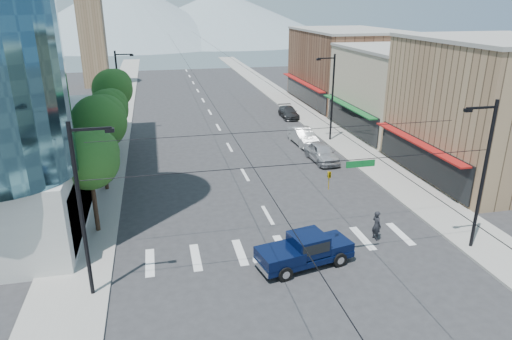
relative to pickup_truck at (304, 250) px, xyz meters
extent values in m
plane|color=#28282B|center=(-0.45, 0.60, -0.97)|extent=(160.00, 160.00, 0.00)
cube|color=gray|center=(-12.45, 40.60, -0.89)|extent=(4.00, 120.00, 0.15)
cube|color=gray|center=(11.55, 40.60, -0.89)|extent=(4.00, 120.00, 0.15)
cube|color=#8C6B4C|center=(19.55, 10.60, 4.53)|extent=(12.00, 14.00, 11.00)
cube|color=tan|center=(19.55, 24.60, 3.53)|extent=(12.00, 14.00, 9.00)
cube|color=brown|center=(19.55, 40.60, 4.03)|extent=(12.00, 18.00, 10.00)
cube|color=#8C6B4C|center=(-16.95, 62.60, 8.03)|extent=(4.00, 4.00, 18.00)
cone|color=gray|center=(-15.45, 150.60, 10.03)|extent=(80.00, 80.00, 22.00)
cone|color=gray|center=(19.55, 160.60, 8.03)|extent=(90.00, 90.00, 18.00)
cylinder|color=black|center=(-11.65, 6.60, 1.31)|extent=(0.28, 0.28, 4.55)
sphere|color=#21521B|center=(-11.65, 6.60, 3.91)|extent=(3.64, 3.64, 3.64)
sphere|color=#21521B|center=(-11.25, 6.90, 4.31)|extent=(2.86, 2.86, 2.86)
cylinder|color=black|center=(-11.65, 13.60, 1.59)|extent=(0.28, 0.28, 5.11)
sphere|color=#21521B|center=(-11.65, 13.60, 4.51)|extent=(4.09, 4.09, 4.09)
sphere|color=#21521B|center=(-11.25, 13.90, 4.91)|extent=(3.21, 3.21, 3.21)
cylinder|color=black|center=(-11.65, 20.60, 1.31)|extent=(0.28, 0.28, 4.55)
sphere|color=#21521B|center=(-11.65, 20.60, 3.91)|extent=(3.64, 3.64, 3.64)
sphere|color=#21521B|center=(-11.25, 20.90, 4.31)|extent=(2.86, 2.86, 2.86)
cylinder|color=black|center=(-11.65, 27.60, 1.59)|extent=(0.28, 0.28, 5.11)
sphere|color=#21521B|center=(-11.65, 27.60, 4.51)|extent=(4.09, 4.09, 4.09)
sphere|color=#21521B|center=(-11.25, 27.90, 4.91)|extent=(3.21, 3.21, 3.21)
cylinder|color=black|center=(-11.25, -0.40, 3.53)|extent=(0.20, 0.20, 9.00)
cylinder|color=black|center=(10.35, -0.40, 3.53)|extent=(0.20, 0.20, 9.00)
cylinder|color=black|center=(-0.45, -0.40, 5.23)|extent=(21.60, 0.04, 0.04)
imported|color=gold|center=(1.05, -0.40, 4.18)|extent=(0.16, 0.20, 1.00)
cube|color=#0C6626|center=(2.75, -0.40, 4.98)|extent=(1.60, 0.06, 0.35)
cylinder|color=black|center=(-11.25, 30.60, 3.53)|extent=(0.20, 0.20, 9.00)
cube|color=black|center=(-10.35, 30.60, 7.63)|extent=(1.80, 0.12, 0.12)
cube|color=black|center=(-9.55, 30.60, 7.53)|extent=(0.40, 0.25, 0.18)
cylinder|color=black|center=(10.35, 22.60, 3.53)|extent=(0.20, 0.20, 9.00)
cube|color=black|center=(9.45, 22.60, 7.63)|extent=(1.80, 0.12, 0.12)
cube|color=black|center=(8.65, 22.60, 7.53)|extent=(0.40, 0.25, 0.18)
cube|color=black|center=(0.02, 0.00, -0.43)|extent=(5.67, 3.02, 0.34)
cube|color=black|center=(1.89, 0.39, -0.04)|extent=(1.91, 2.14, 0.54)
cube|color=black|center=(0.21, 0.04, 0.35)|extent=(2.19, 2.15, 1.08)
cube|color=black|center=(0.21, 0.04, 0.45)|extent=(2.00, 2.14, 0.59)
cube|color=black|center=(-1.51, -0.32, 0.01)|extent=(2.60, 2.38, 0.64)
cube|color=silver|center=(2.65, 0.55, -0.43)|extent=(0.50, 1.84, 0.34)
cube|color=silver|center=(-2.61, -0.55, -0.43)|extent=(0.50, 1.84, 0.29)
cylinder|color=black|center=(1.89, -0.55, -0.56)|extent=(0.86, 0.46, 0.82)
cylinder|color=black|center=(1.51, 1.26, -0.56)|extent=(0.86, 0.46, 0.82)
cylinder|color=black|center=(-1.46, -1.26, -0.56)|extent=(0.86, 0.46, 0.82)
cylinder|color=black|center=(-1.84, 0.56, -0.56)|extent=(0.86, 0.46, 0.82)
imported|color=black|center=(5.28, 1.87, -0.02)|extent=(0.61, 0.78, 1.90)
imported|color=#B0AFB4|center=(7.15, 16.53, -0.13)|extent=(2.20, 5.03, 1.68)
imported|color=#B8B8B8|center=(7.15, 22.08, -0.13)|extent=(2.01, 5.16, 1.67)
imported|color=#2D2D30|center=(8.95, 33.36, -0.27)|extent=(2.12, 4.85, 1.39)
camera|label=1|loc=(-7.46, -21.05, 12.93)|focal=32.00mm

